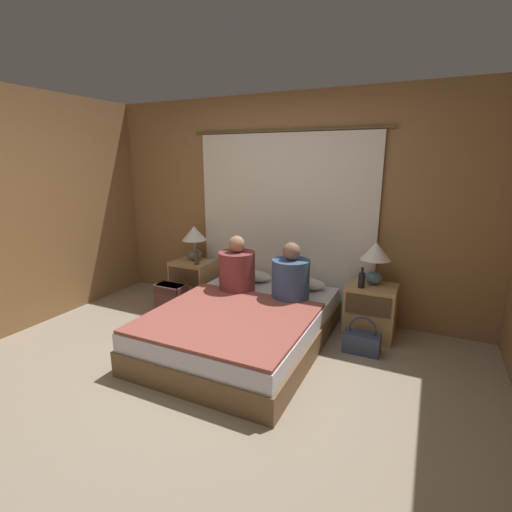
{
  "coord_description": "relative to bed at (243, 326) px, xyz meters",
  "views": [
    {
      "loc": [
        1.55,
        -2.17,
        1.77
      ],
      "look_at": [
        0.0,
        1.09,
        0.84
      ],
      "focal_mm": 26.0,
      "sensor_mm": 36.0,
      "label": 1
    }
  ],
  "objects": [
    {
      "name": "lamp_left",
      "position": [
        -1.09,
        0.79,
        0.65
      ],
      "size": [
        0.3,
        0.3,
        0.44
      ],
      "color": "slate",
      "rests_on": "nightstand_left"
    },
    {
      "name": "beer_bottle_on_right_stand",
      "position": [
        1.0,
        0.63,
        0.43
      ],
      "size": [
        0.07,
        0.07,
        0.21
      ],
      "color": "black",
      "rests_on": "nightstand_right"
    },
    {
      "name": "wall_back",
      "position": [
        0.0,
        1.1,
        1.06
      ],
      "size": [
        4.7,
        0.06,
        2.5
      ],
      "color": "olive",
      "rests_on": "ground_plane"
    },
    {
      "name": "backpack_on_floor",
      "position": [
        -1.1,
        0.29,
        0.02
      ],
      "size": [
        0.36,
        0.22,
        0.37
      ],
      "color": "brown",
      "rests_on": "ground_plane"
    },
    {
      "name": "curtain_panel",
      "position": [
        0.0,
        1.03,
        0.86
      ],
      "size": [
        2.33,
        0.02,
        2.1
      ],
      "color": "silver",
      "rests_on": "ground_plane"
    },
    {
      "name": "person_left_in_bed",
      "position": [
        -0.29,
        0.42,
        0.44
      ],
      "size": [
        0.39,
        0.39,
        0.61
      ],
      "color": "brown",
      "rests_on": "bed"
    },
    {
      "name": "lamp_right",
      "position": [
        1.09,
        0.79,
        0.65
      ],
      "size": [
        0.3,
        0.3,
        0.44
      ],
      "color": "slate",
      "rests_on": "nightstand_right"
    },
    {
      "name": "nightstand_left",
      "position": [
        -1.09,
        0.73,
        0.08
      ],
      "size": [
        0.49,
        0.41,
        0.55
      ],
      "color": "tan",
      "rests_on": "ground_plane"
    },
    {
      "name": "bed",
      "position": [
        0.0,
        0.0,
        0.0
      ],
      "size": [
        1.48,
        1.96,
        0.39
      ],
      "color": "brown",
      "rests_on": "ground_plane"
    },
    {
      "name": "ground_plane",
      "position": [
        0.0,
        -0.8,
        -0.19
      ],
      "size": [
        16.0,
        16.0,
        0.0
      ],
      "primitive_type": "plane",
      "color": "gray"
    },
    {
      "name": "nightstand_right",
      "position": [
        1.09,
        0.73,
        0.08
      ],
      "size": [
        0.49,
        0.41,
        0.55
      ],
      "color": "tan",
      "rests_on": "ground_plane"
    },
    {
      "name": "handbag_on_floor",
      "position": [
        1.09,
        0.34,
        -0.08
      ],
      "size": [
        0.34,
        0.16,
        0.36
      ],
      "color": "#333D56",
      "rests_on": "ground_plane"
    },
    {
      "name": "pillow_left",
      "position": [
        -0.32,
        0.79,
        0.26
      ],
      "size": [
        0.55,
        0.29,
        0.12
      ],
      "color": "silver",
      "rests_on": "bed"
    },
    {
      "name": "beer_bottle_on_left_stand",
      "position": [
        -0.96,
        0.63,
        0.44
      ],
      "size": [
        0.06,
        0.06,
        0.21
      ],
      "color": "#513819",
      "rests_on": "nightstand_left"
    },
    {
      "name": "pillow_right",
      "position": [
        0.32,
        0.79,
        0.26
      ],
      "size": [
        0.55,
        0.29,
        0.12
      ],
      "color": "silver",
      "rests_on": "bed"
    },
    {
      "name": "person_right_in_bed",
      "position": [
        0.33,
        0.42,
        0.43
      ],
      "size": [
        0.38,
        0.38,
        0.6
      ],
      "color": "#38517A",
      "rests_on": "bed"
    },
    {
      "name": "blanket_on_bed",
      "position": [
        0.0,
        -0.28,
        0.21
      ],
      "size": [
        1.42,
        1.33,
        0.03
      ],
      "color": "#994C42",
      "rests_on": "bed"
    }
  ]
}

